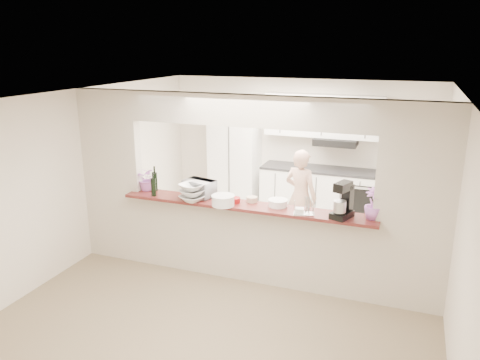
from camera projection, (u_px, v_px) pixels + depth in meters
The scene contains 19 objects.
floor at pixel (246, 278), 6.42m from camera, with size 6.00×6.00×0.00m, color gray.
tile_overlay at pixel (277, 236), 7.81m from camera, with size 5.00×2.90×0.01m, color silver.
partition at pixel (246, 174), 6.00m from camera, with size 5.00×0.15×2.50m.
bar_counter at pixel (246, 240), 6.25m from camera, with size 3.40×0.38×1.09m.
kitchen_cabinets at pixel (286, 163), 8.66m from camera, with size 3.15×0.62×2.25m.
refrigerator at pixel (413, 183), 7.88m from camera, with size 0.75×0.70×1.70m, color #ADADB2.
flower_left at pixel (147, 179), 6.62m from camera, with size 0.30×0.26×0.34m, color pink.
wine_bottle_a at pixel (153, 187), 6.37m from camera, with size 0.07×0.07×0.34m.
wine_bottle_b at pixel (155, 181), 6.61m from camera, with size 0.07×0.07×0.36m.
toaster_oven at pixel (199, 188), 6.36m from camera, with size 0.41×0.28×0.23m, color #ADADB2.
serving_bowls at pixel (192, 193), 6.16m from camera, with size 0.32×0.32×0.23m, color white.
plate_stack_a at pixel (223, 200), 6.01m from camera, with size 0.30×0.30×0.14m.
plate_stack_b at pixel (278, 203), 5.99m from camera, with size 0.25×0.25×0.09m.
red_bowl at pixel (235, 200), 6.13m from camera, with size 0.15×0.15×0.07m, color maroon.
tan_bowl at pixel (252, 199), 6.16m from camera, with size 0.15×0.15×0.07m, color tan.
utensil_caddy at pixel (304, 207), 5.68m from camera, with size 0.28×0.20×0.23m.
stand_mixer at pixel (343, 202), 5.56m from camera, with size 0.28×0.34×0.44m.
flower_right at pixel (374, 204), 5.51m from camera, with size 0.21×0.21×0.38m, color #BA6BC7.
person at pixel (300, 197), 7.43m from camera, with size 0.55×0.36×1.52m, color tan.
Camera 1 is at (1.94, -5.45, 3.08)m, focal length 35.00 mm.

